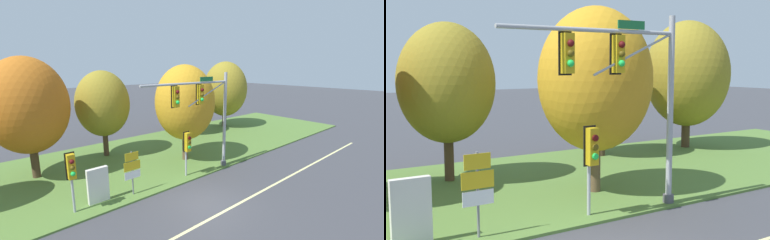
# 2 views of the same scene
# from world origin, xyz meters

# --- Properties ---
(grass_verge) EXTENTS (48.00, 11.50, 0.10)m
(grass_verge) POSITION_xyz_m (0.00, 8.25, 0.05)
(grass_verge) COLOR #517533
(grass_verge) RESTS_ON ground
(traffic_signal_mast) EXTENTS (6.80, 0.49, 6.67)m
(traffic_signal_mast) POSITION_xyz_m (2.60, 2.88, 4.53)
(traffic_signal_mast) COLOR #9EA0A5
(traffic_signal_mast) RESTS_ON grass_verge
(pedestrian_signal_near_kerb) EXTENTS (0.46, 0.55, 3.01)m
(pedestrian_signal_near_kerb) POSITION_xyz_m (1.20, 3.07, 2.27)
(pedestrian_signal_near_kerb) COLOR #9EA0A5
(pedestrian_signal_near_kerb) RESTS_ON grass_verge
(route_sign_post) EXTENTS (0.98, 0.08, 2.52)m
(route_sign_post) POSITION_xyz_m (-2.64, 3.22, 1.66)
(route_sign_post) COLOR slate
(route_sign_post) RESTS_ON grass_verge
(tree_behind_signpost) EXTENTS (4.09, 4.09, 6.76)m
(tree_behind_signpost) POSITION_xyz_m (-1.19, 10.45, 4.29)
(tree_behind_signpost) COLOR #4C3823
(tree_behind_signpost) RESTS_ON grass_verge
(tree_mid_verge) EXTENTS (4.45, 4.45, 7.20)m
(tree_mid_verge) POSITION_xyz_m (3.10, 5.63, 4.50)
(tree_mid_verge) COLOR brown
(tree_mid_verge) RESTS_ON grass_verge
(tree_tall_centre) EXTENTS (4.25, 4.25, 7.00)m
(tree_tall_centre) POSITION_xyz_m (7.62, 11.56, 4.43)
(tree_tall_centre) COLOR #423021
(tree_tall_centre) RESTS_ON grass_verge
(tree_right_far) EXTENTS (5.01, 5.01, 7.55)m
(tree_right_far) POSITION_xyz_m (13.50, 11.04, 4.51)
(tree_right_far) COLOR #4C3823
(tree_right_far) RESTS_ON grass_verge
(info_kiosk) EXTENTS (1.10, 0.24, 1.90)m
(info_kiosk) POSITION_xyz_m (-4.41, 3.68, 1.04)
(info_kiosk) COLOR silver
(info_kiosk) RESTS_ON grass_verge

